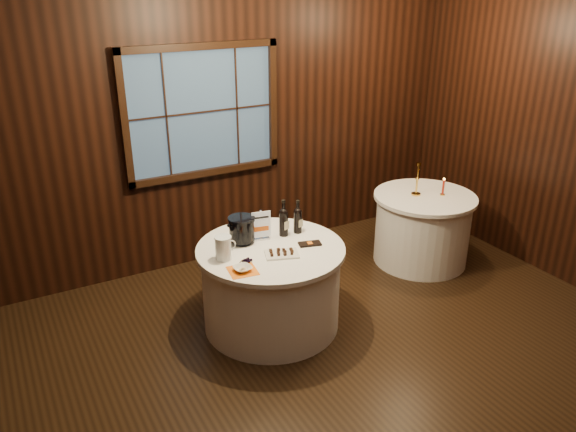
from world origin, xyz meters
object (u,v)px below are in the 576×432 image
main_table (271,286)px  red_candle (443,188)px  chocolate_plate (282,253)px  side_table (422,228)px  cracker_bowl (243,269)px  sign_stand (261,230)px  grape_bunch (247,261)px  chocolate_box (310,244)px  port_bottle_right (298,219)px  ice_bucket (242,229)px  glass_pitcher (223,248)px  brass_candlestick (417,184)px  port_bottle_left (284,220)px

main_table → red_candle: size_ratio=6.68×
main_table → chocolate_plate: (0.01, -0.17, 0.40)m
side_table → cracker_bowl: cracker_bowl is taller
sign_stand → grape_bunch: bearing=-120.1°
main_table → chocolate_box: chocolate_box is taller
port_bottle_right → main_table: bearing=-174.5°
chocolate_plate → red_candle: (2.15, 0.39, 0.06)m
sign_stand → ice_bucket: bearing=-175.3°
glass_pitcher → side_table: bearing=4.1°
glass_pitcher → cracker_bowl: (0.05, -0.26, -0.08)m
side_table → chocolate_plate: 2.08m
side_table → ice_bucket: bearing=-177.4°
port_bottle_right → chocolate_plate: port_bottle_right is taller
cracker_bowl → brass_candlestick: (2.31, 0.63, 0.11)m
port_bottle_left → glass_pitcher: port_bottle_left is taller
ice_bucket → brass_candlestick: bearing=4.3°
main_table → ice_bucket: 0.57m
main_table → sign_stand: 0.51m
port_bottle_left → brass_candlestick: brass_candlestick is taller
grape_bunch → sign_stand: bearing=48.6°
main_table → sign_stand: bearing=89.3°
ice_bucket → cracker_bowl: size_ratio=1.68×
chocolate_box → red_candle: 1.87m
main_table → brass_candlestick: 2.02m
side_table → ice_bucket: ice_bucket is taller
sign_stand → red_candle: bearing=12.3°
port_bottle_right → grape_bunch: bearing=-172.0°
ice_bucket → cracker_bowl: bearing=-114.4°
glass_pitcher → brass_candlestick: bearing=5.7°
sign_stand → main_table: bearing=-79.4°
brass_candlestick → port_bottle_right: bearing=-172.4°
ice_bucket → glass_pitcher: bearing=-141.5°
glass_pitcher → brass_candlestick: size_ratio=0.57×
glass_pitcher → red_candle: (2.59, 0.22, -0.03)m
chocolate_box → red_candle: size_ratio=1.00×
glass_pitcher → port_bottle_right: bearing=8.1°
chocolate_box → glass_pitcher: glass_pitcher is taller
port_bottle_left → brass_candlestick: 1.72m
side_table → port_bottle_right: (-1.65, -0.15, 0.52)m
glass_pitcher → cracker_bowl: glass_pitcher is taller
sign_stand → port_bottle_right: port_bottle_right is taller
port_bottle_left → chocolate_box: size_ratio=1.76×
port_bottle_right → glass_pitcher: bearing=173.7°
sign_stand → port_bottle_left: port_bottle_left is taller
side_table → glass_pitcher: bearing=-172.9°
side_table → ice_bucket: size_ratio=4.54×
cracker_bowl → port_bottle_right: bearing=29.4°
side_table → glass_pitcher: 2.50m
sign_stand → chocolate_plate: 0.36m
chocolate_box → grape_bunch: 0.62m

